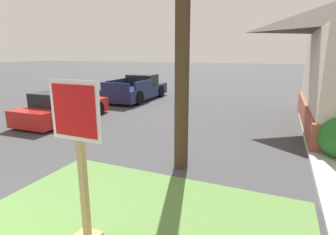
{
  "coord_description": "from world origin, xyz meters",
  "views": [
    {
      "loc": [
        4.49,
        -0.94,
        2.77
      ],
      "look_at": [
        2.11,
        4.68,
        1.3
      ],
      "focal_mm": 28.48,
      "sensor_mm": 36.0,
      "label": 1
    }
  ],
  "objects_px": {
    "manhole_cover": "(78,178)",
    "parked_sedan_red": "(63,108)",
    "stop_sign": "(81,165)",
    "pickup_truck_navy": "(138,89)"
  },
  "relations": [
    {
      "from": "manhole_cover",
      "to": "pickup_truck_navy",
      "type": "distance_m",
      "value": 10.78
    },
    {
      "from": "stop_sign",
      "to": "pickup_truck_navy",
      "type": "bearing_deg",
      "value": 115.88
    },
    {
      "from": "manhole_cover",
      "to": "parked_sedan_red",
      "type": "distance_m",
      "value": 5.97
    },
    {
      "from": "stop_sign",
      "to": "parked_sedan_red",
      "type": "distance_m",
      "value": 8.28
    },
    {
      "from": "stop_sign",
      "to": "manhole_cover",
      "type": "distance_m",
      "value": 2.63
    },
    {
      "from": "stop_sign",
      "to": "manhole_cover",
      "type": "xyz_separation_m",
      "value": [
        -1.61,
        1.65,
        -1.27
      ]
    },
    {
      "from": "stop_sign",
      "to": "parked_sedan_red",
      "type": "relative_size",
      "value": 0.57
    },
    {
      "from": "manhole_cover",
      "to": "pickup_truck_navy",
      "type": "height_order",
      "value": "pickup_truck_navy"
    },
    {
      "from": "stop_sign",
      "to": "parked_sedan_red",
      "type": "height_order",
      "value": "stop_sign"
    },
    {
      "from": "stop_sign",
      "to": "pickup_truck_navy",
      "type": "distance_m",
      "value": 12.94
    }
  ]
}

